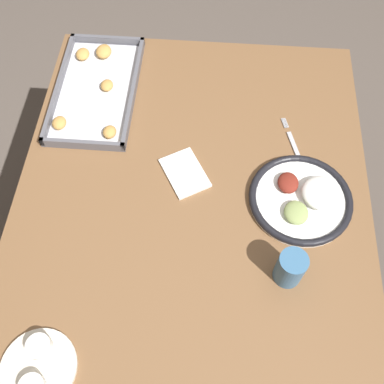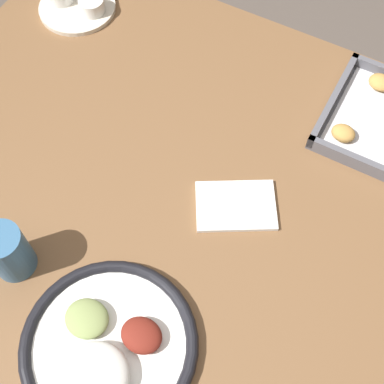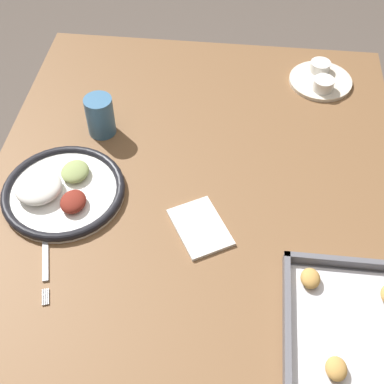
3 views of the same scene
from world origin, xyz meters
name	(u,v)px [view 1 (image 1 of 3)]	position (x,y,z in m)	size (l,w,h in m)	color
ground_plane	(192,286)	(0.00, 0.00, 0.00)	(8.00, 8.00, 0.00)	#564C44
dining_table	(192,216)	(0.00, 0.00, 0.63)	(1.21, 0.95, 0.73)	brown
dinner_plate	(303,198)	(0.02, -0.29, 0.75)	(0.27, 0.27, 0.05)	white
fork	(294,147)	(0.19, -0.28, 0.74)	(0.19, 0.07, 0.00)	#B2B2B7
saucer_plate	(38,367)	(-0.45, 0.30, 0.75)	(0.17, 0.17, 0.04)	beige
baking_tray	(96,88)	(0.36, 0.32, 0.74)	(0.44, 0.24, 0.04)	#595960
drinking_cup	(290,268)	(-0.19, -0.25, 0.78)	(0.07, 0.07, 0.10)	#38668E
napkin	(185,173)	(0.08, 0.03, 0.74)	(0.17, 0.15, 0.01)	white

